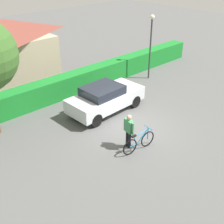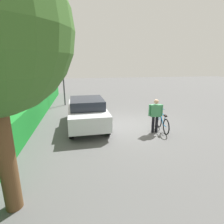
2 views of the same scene
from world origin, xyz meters
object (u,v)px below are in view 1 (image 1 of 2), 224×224
(street_lamp, at_px, (151,38))
(parked_car_near, at_px, (105,98))
(person_rider, at_px, (129,129))
(bicycle, at_px, (139,142))

(street_lamp, bearing_deg, parked_car_near, -163.78)
(street_lamp, bearing_deg, person_rider, -145.07)
(parked_car_near, bearing_deg, person_rider, -114.39)
(bicycle, bearing_deg, person_rider, 110.40)
(parked_car_near, distance_m, bicycle, 3.69)
(parked_car_near, height_order, person_rider, person_rider)
(parked_car_near, height_order, street_lamp, street_lamp)
(person_rider, bearing_deg, bicycle, -69.60)
(bicycle, xyz_separation_m, person_rider, (-0.17, 0.45, 0.51))
(bicycle, distance_m, person_rider, 0.70)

